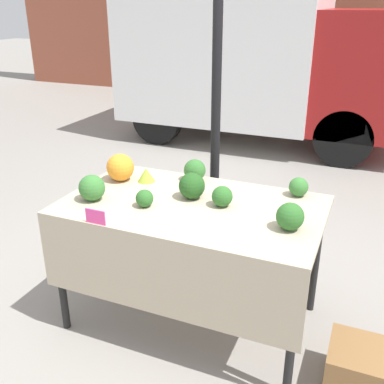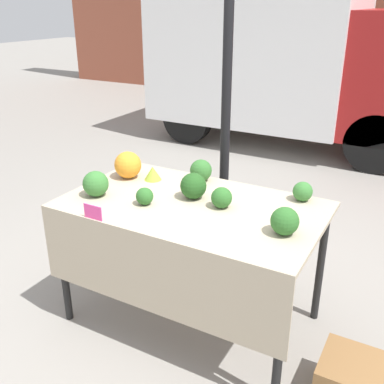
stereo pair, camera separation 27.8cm
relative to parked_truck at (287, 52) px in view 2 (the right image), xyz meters
The scene contains 14 objects.
ground_plane 4.77m from the parked_truck, 79.02° to the right, with size 40.00×40.00×0.00m, color gray.
tent_pole 3.89m from the parked_truck, 78.51° to the right, with size 0.07×0.07×2.21m.
parked_truck is the anchor object (origin of this frame).
market_table 4.67m from the parked_truck, 79.18° to the right, with size 1.62×0.96×0.88m.
orange_cauliflower 4.33m from the parked_truck, 86.70° to the right, with size 0.19×0.19×0.19m.
romanesco_head 4.30m from the parked_truck, 84.29° to the right, with size 0.12×0.12×0.10m.
broccoli_head_0 4.69m from the parked_truck, 82.43° to the right, with size 0.11×0.11×0.11m.
broccoli_head_1 4.84m from the parked_truck, 71.89° to the right, with size 0.16×0.16×0.16m.
broccoli_head_2 4.19m from the parked_truck, 79.88° to the right, with size 0.15×0.15×0.15m.
broccoli_head_3 4.58m from the parked_truck, 76.65° to the right, with size 0.13×0.13×0.13m.
broccoli_head_4 4.70m from the parked_truck, 86.79° to the right, with size 0.17×0.17×0.17m.
broccoli_head_5 4.37m from the parked_truck, 70.41° to the right, with size 0.13×0.13×0.13m.
broccoli_head_6 4.50m from the parked_truck, 79.26° to the right, with size 0.17×0.17×0.17m.
price_sign 4.99m from the parked_truck, 84.58° to the right, with size 0.13×0.01×0.09m.
Camera 2 is at (1.24, -2.24, 2.05)m, focal length 42.00 mm.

